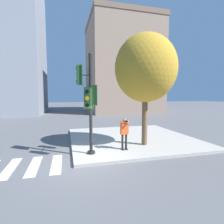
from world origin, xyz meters
name	(u,v)px	position (x,y,z in m)	size (l,w,h in m)	color
ground_plane	(85,163)	(0.00, 0.00, 0.00)	(160.00, 160.00, 0.00)	#5B5B5E
sidewalk_corner	(131,138)	(3.50, 3.50, 0.08)	(8.00, 8.00, 0.15)	#ADA89E
traffic_signal_pole	(88,97)	(0.29, 0.74, 2.91)	(1.07, 1.26, 4.79)	black
person_photographer	(124,131)	(2.16, 0.95, 1.13)	(0.50, 0.53, 1.64)	black
street_tree	(146,69)	(3.57, 1.53, 4.46)	(3.43, 3.43, 6.21)	brown
fire_hydrant	(91,138)	(0.61, 2.31, 0.51)	(0.21, 0.27, 0.74)	#99999E
building_right	(121,67)	(9.61, 24.64, 8.39)	(12.33, 12.44, 16.75)	gray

